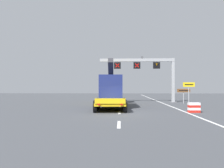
# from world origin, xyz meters

# --- Properties ---
(ground) EXTENTS (112.00, 112.00, 0.00)m
(ground) POSITION_xyz_m (0.00, 0.00, 0.00)
(ground) COLOR #424449
(lane_markings) EXTENTS (0.20, 65.81, 0.01)m
(lane_markings) POSITION_xyz_m (0.14, 25.61, 0.01)
(lane_markings) COLOR silver
(lane_markings) RESTS_ON ground
(edge_line_right) EXTENTS (0.20, 63.00, 0.01)m
(edge_line_right) POSITION_xyz_m (6.20, 12.00, 0.01)
(edge_line_right) COLOR silver
(edge_line_right) RESTS_ON ground
(overhead_lane_gantry) EXTENTS (11.30, 0.90, 6.84)m
(overhead_lane_gantry) POSITION_xyz_m (4.19, 12.87, 5.27)
(overhead_lane_gantry) COLOR #9EA0A5
(overhead_lane_gantry) RESTS_ON ground
(heavy_haul_truck_yellow) EXTENTS (3.40, 14.13, 5.30)m
(heavy_haul_truck_yellow) POSITION_xyz_m (-0.92, 7.40, 1.99)
(heavy_haul_truck_yellow) COLOR yellow
(heavy_haul_truck_yellow) RESTS_ON ground
(exit_sign_yellow) EXTENTS (1.46, 0.15, 2.88)m
(exit_sign_yellow) POSITION_xyz_m (8.88, 8.27, 2.18)
(exit_sign_yellow) COLOR #9EA0A5
(exit_sign_yellow) RESTS_ON ground
(tourist_info_sign_brown) EXTENTS (1.82, 0.15, 2.03)m
(tourist_info_sign_brown) POSITION_xyz_m (9.05, 11.09, 1.58)
(tourist_info_sign_brown) COLOR #9EA0A5
(tourist_info_sign_brown) RESTS_ON ground
(crash_barrier_striped) EXTENTS (1.03, 0.56, 0.90)m
(crash_barrier_striped) POSITION_xyz_m (6.86, 0.37, 0.45)
(crash_barrier_striped) COLOR red
(crash_barrier_striped) RESTS_ON ground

